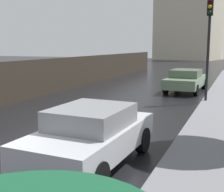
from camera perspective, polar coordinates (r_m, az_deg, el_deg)
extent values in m
cube|color=slate|center=(18.79, 13.64, 2.65)|extent=(1.99, 4.57, 0.56)
cube|color=#4D5C49|center=(18.63, 13.64, 4.14)|extent=(1.67, 2.04, 0.45)
cylinder|color=black|center=(20.44, 12.12, 2.44)|extent=(0.24, 0.63, 0.62)
cylinder|color=black|center=(20.15, 16.76, 2.15)|extent=(0.24, 0.63, 0.62)
cylinder|color=black|center=(17.57, 10.00, 1.40)|extent=(0.24, 0.63, 0.62)
cylinder|color=black|center=(17.23, 15.38, 1.05)|extent=(0.24, 0.63, 0.62)
cube|color=#B2B5BA|center=(7.06, -3.82, -7.94)|extent=(1.87, 3.89, 0.58)
cube|color=gray|center=(6.93, -3.85, -3.87)|extent=(1.60, 1.92, 0.45)
cylinder|color=black|center=(8.58, -4.51, -6.82)|extent=(0.24, 0.65, 0.64)
cylinder|color=black|center=(7.96, 5.72, -8.14)|extent=(0.24, 0.65, 0.64)
cylinder|color=black|center=(6.60, -15.44, -12.19)|extent=(0.24, 0.65, 0.64)
cylinder|color=black|center=(5.77, -2.70, -15.08)|extent=(0.24, 0.65, 0.64)
cylinder|color=black|center=(14.98, 17.41, 6.62)|extent=(0.12, 0.12, 3.91)
cube|color=black|center=(15.06, 17.86, 15.50)|extent=(0.26, 0.26, 0.75)
sphere|color=#360503|center=(14.92, 17.85, 16.53)|extent=(0.17, 0.17, 0.17)
sphere|color=orange|center=(14.89, 17.80, 15.58)|extent=(0.17, 0.17, 0.17)
sphere|color=black|center=(14.86, 17.75, 14.62)|extent=(0.17, 0.17, 0.17)
cube|color=beige|center=(63.45, 14.43, 15.90)|extent=(12.68, 12.12, 20.45)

